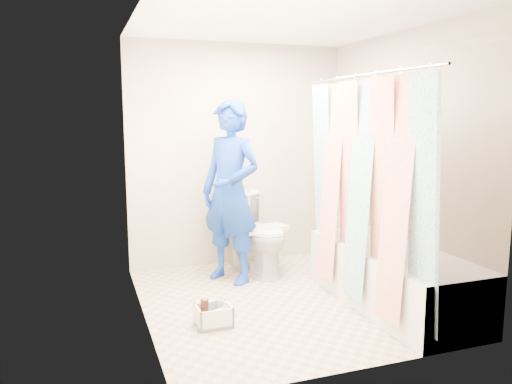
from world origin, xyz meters
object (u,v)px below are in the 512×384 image
object	(u,v)px
bathtub	(392,276)
cleaning_caddy	(215,316)
plumber	(230,192)
toilet	(256,233)

from	to	relation	value
bathtub	cleaning_caddy	size ratio (longest dim) A/B	6.36
bathtub	plumber	world-z (taller)	plumber
plumber	cleaning_caddy	world-z (taller)	plumber
toilet	cleaning_caddy	distance (m)	1.44
bathtub	toilet	distance (m)	1.51
bathtub	plumber	distance (m)	1.69
plumber	toilet	bearing A→B (deg)	81.79
toilet	cleaning_caddy	size ratio (longest dim) A/B	3.03
bathtub	plumber	bearing A→B (deg)	135.21
bathtub	toilet	size ratio (longest dim) A/B	2.10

